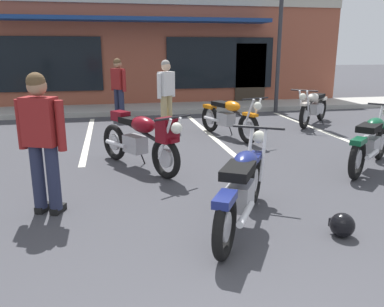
% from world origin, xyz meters
% --- Properties ---
extents(ground_plane, '(80.00, 80.00, 0.00)m').
position_xyz_m(ground_plane, '(0.00, 3.67, 0.00)').
color(ground_plane, '#3D3D42').
extents(sidewalk_kerb, '(22.00, 1.80, 0.14)m').
position_xyz_m(sidewalk_kerb, '(0.00, 11.32, 0.07)').
color(sidewalk_kerb, '#A8A59E').
rests_on(sidewalk_kerb, ground_plane).
extents(brick_storefront_building, '(14.60, 7.05, 3.61)m').
position_xyz_m(brick_storefront_building, '(0.00, 15.24, 1.81)').
color(brick_storefront_building, brown).
rests_on(brick_storefront_building, ground_plane).
extents(painted_stall_lines, '(8.36, 4.80, 0.01)m').
position_xyz_m(painted_stall_lines, '(0.00, 7.72, 0.00)').
color(painted_stall_lines, silver).
rests_on(painted_stall_lines, ground_plane).
extents(motorcycle_foreground_classic, '(1.33, 1.88, 0.98)m').
position_xyz_m(motorcycle_foreground_classic, '(0.53, 2.62, 0.46)').
color(motorcycle_foreground_classic, black).
rests_on(motorcycle_foreground_classic, ground_plane).
extents(motorcycle_red_sportbike, '(1.73, 1.56, 0.98)m').
position_xyz_m(motorcycle_red_sportbike, '(3.31, 4.31, 0.46)').
color(motorcycle_red_sportbike, black).
rests_on(motorcycle_red_sportbike, ground_plane).
extents(motorcycle_black_cruiser, '(1.02, 2.03, 0.98)m').
position_xyz_m(motorcycle_black_cruiser, '(1.70, 7.05, 0.46)').
color(motorcycle_black_cruiser, black).
rests_on(motorcycle_black_cruiser, ground_plane).
extents(motorcycle_blue_standard, '(1.65, 1.65, 0.98)m').
position_xyz_m(motorcycle_blue_standard, '(4.32, 8.12, 0.46)').
color(motorcycle_blue_standard, black).
rests_on(motorcycle_blue_standard, ground_plane).
extents(motorcycle_green_cafe_racer, '(1.34, 1.87, 0.98)m').
position_xyz_m(motorcycle_green_cafe_racer, '(-0.38, 4.98, 0.53)').
color(motorcycle_green_cafe_racer, black).
rests_on(motorcycle_green_cafe_racer, ground_plane).
extents(person_in_black_shirt, '(0.59, 0.38, 1.68)m').
position_xyz_m(person_in_black_shirt, '(-1.64, 3.44, 0.95)').
color(person_in_black_shirt, black).
rests_on(person_in_black_shirt, ground_plane).
extents(person_by_back_row, '(0.52, 0.47, 1.68)m').
position_xyz_m(person_by_back_row, '(0.47, 8.17, 0.95)').
color(person_by_back_row, black).
rests_on(person_by_back_row, ground_plane).
extents(person_near_building, '(0.44, 0.54, 1.68)m').
position_xyz_m(person_near_building, '(-0.61, 9.96, 0.95)').
color(person_near_building, black).
rests_on(person_near_building, ground_plane).
extents(helmet_on_pavement, '(0.26, 0.26, 0.26)m').
position_xyz_m(helmet_on_pavement, '(1.48, 2.16, 0.13)').
color(helmet_on_pavement, black).
rests_on(helmet_on_pavement, ground_plane).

